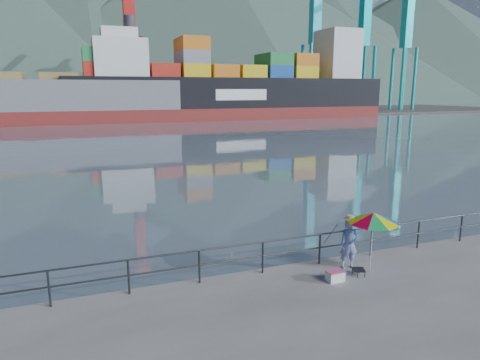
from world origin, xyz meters
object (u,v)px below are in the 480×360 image
fisherman (349,244)px  beach_umbrella (373,218)px  bulk_carrier (29,98)px  cooler_bag (335,276)px  container_ship (240,88)px

fisherman → beach_umbrella: bearing=-37.0°
fisherman → bulk_carrier: bulk_carrier is taller
bulk_carrier → beach_umbrella: bearing=-77.4°
cooler_bag → bulk_carrier: (-14.25, 69.94, 3.96)m
fisherman → cooler_bag: bearing=-129.5°
fisherman → beach_umbrella: beach_umbrella is taller
beach_umbrella → bulk_carrier: 71.55m
fisherman → cooler_bag: 1.32m
beach_umbrella → container_ship: size_ratio=0.03×
cooler_bag → bulk_carrier: bulk_carrier is taller
fisherman → beach_umbrella: 1.18m
fisherman → bulk_carrier: size_ratio=0.03×
fisherman → bulk_carrier: bearing=116.1°
fisherman → container_ship: size_ratio=0.03×
cooler_bag → container_ship: (23.45, 70.66, 5.67)m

